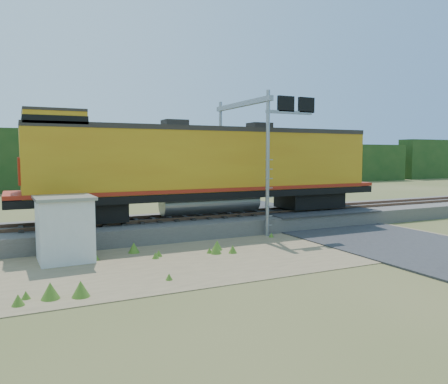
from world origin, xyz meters
TOP-DOWN VIEW (x-y plane):
  - ground at (0.00, 0.00)m, footprint 140.00×140.00m
  - ballast at (0.00, 6.00)m, footprint 70.00×5.00m
  - rails at (0.00, 6.00)m, footprint 70.00×1.54m
  - dirt_shoulder at (-2.00, 0.50)m, footprint 26.00×8.00m
  - road at (7.00, 0.74)m, footprint 7.00×66.00m
  - tree_line_north at (0.00, 38.00)m, footprint 130.00×3.00m
  - weed_clumps at (-3.50, 0.10)m, footprint 15.00×6.20m
  - locomotive at (0.20, 6.00)m, footprint 20.37×3.11m
  - shed at (-7.46, 2.18)m, footprint 2.26×2.26m
  - signal_gantry at (2.79, 5.32)m, footprint 2.94×6.20m

SIDE VIEW (x-z plane):
  - ground at x=0.00m, z-range 0.00..0.00m
  - weed_clumps at x=-3.50m, z-range -0.28..0.28m
  - dirt_shoulder at x=-2.00m, z-range 0.00..0.03m
  - road at x=7.00m, z-range -0.34..0.52m
  - ballast at x=0.00m, z-range 0.00..0.80m
  - rails at x=0.00m, z-range 0.80..0.96m
  - shed at x=-7.46m, z-range 0.02..2.59m
  - tree_line_north at x=0.00m, z-range -0.18..6.32m
  - locomotive at x=0.20m, z-range 0.93..6.18m
  - signal_gantry at x=2.79m, z-range 1.83..9.23m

